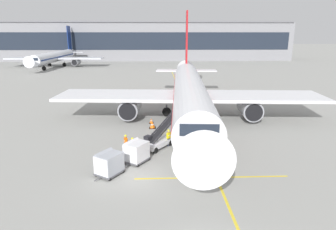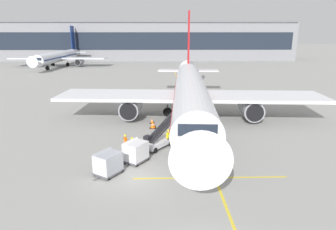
# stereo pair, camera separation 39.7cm
# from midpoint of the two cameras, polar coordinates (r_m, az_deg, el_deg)

# --- Properties ---
(ground_plane) EXTENTS (600.00, 600.00, 0.00)m
(ground_plane) POSITION_cam_midpoint_polar(r_m,az_deg,el_deg) (23.63, -6.05, -12.07)
(ground_plane) COLOR gray
(parked_airplane) EXTENTS (34.35, 44.64, 14.64)m
(parked_airplane) POSITION_cam_midpoint_polar(r_m,az_deg,el_deg) (38.74, 3.85, 4.39)
(parked_airplane) COLOR white
(parked_airplane) RESTS_ON ground
(belt_loader) EXTENTS (4.23, 4.96, 3.03)m
(belt_loader) POSITION_cam_midpoint_polar(r_m,az_deg,el_deg) (29.43, -2.26, -4.51)
(belt_loader) COLOR silver
(belt_loader) RESTS_ON ground
(baggage_cart_lead) EXTENTS (2.44, 2.71, 1.91)m
(baggage_cart_lead) POSITION_cam_midpoint_polar(r_m,az_deg,el_deg) (26.21, -6.55, -6.84)
(baggage_cart_lead) COLOR #515156
(baggage_cart_lead) RESTS_ON ground
(baggage_cart_second) EXTENTS (2.44, 2.71, 1.91)m
(baggage_cart_second) POSITION_cam_midpoint_polar(r_m,az_deg,el_deg) (24.29, -11.68, -8.92)
(baggage_cart_second) COLOR #515156
(baggage_cart_second) RESTS_ON ground
(ground_crew_by_loader) EXTENTS (0.38, 0.52, 1.74)m
(ground_crew_by_loader) POSITION_cam_midpoint_polar(r_m,az_deg,el_deg) (28.40, -8.43, -5.13)
(ground_crew_by_loader) COLOR #514C42
(ground_crew_by_loader) RESTS_ON ground
(ground_crew_by_carts) EXTENTS (0.43, 0.46, 1.74)m
(ground_crew_by_carts) POSITION_cam_midpoint_polar(r_m,az_deg,el_deg) (29.55, -0.28, -4.14)
(ground_crew_by_carts) COLOR #333847
(ground_crew_by_carts) RESTS_ON ground
(ground_crew_marshaller) EXTENTS (0.43, 0.46, 1.74)m
(ground_crew_marshaller) POSITION_cam_midpoint_polar(r_m,az_deg,el_deg) (27.57, -7.17, -5.72)
(ground_crew_marshaller) COLOR #514C42
(ground_crew_marshaller) RESTS_ON ground
(ground_crew_wingwalker) EXTENTS (0.40, 0.51, 1.74)m
(ground_crew_wingwalker) POSITION_cam_midpoint_polar(r_m,az_deg,el_deg) (26.64, -6.54, -6.47)
(ground_crew_wingwalker) COLOR #514C42
(ground_crew_wingwalker) RESTS_ON ground
(safety_cone_engine_keepout) EXTENTS (0.70, 0.70, 0.79)m
(safety_cone_engine_keepout) POSITION_cam_midpoint_polar(r_m,az_deg,el_deg) (35.35, -3.35, -1.93)
(safety_cone_engine_keepout) COLOR black
(safety_cone_engine_keepout) RESTS_ON ground
(safety_cone_wingtip) EXTENTS (0.69, 0.69, 0.77)m
(safety_cone_wingtip) POSITION_cam_midpoint_polar(r_m,az_deg,el_deg) (35.43, -3.24, -1.90)
(safety_cone_wingtip) COLOR black
(safety_cone_wingtip) RESTS_ON ground
(safety_cone_nose_mark) EXTENTS (0.54, 0.54, 0.62)m
(safety_cone_nose_mark) POSITION_cam_midpoint_polar(r_m,az_deg,el_deg) (37.28, -3.50, -1.15)
(safety_cone_nose_mark) COLOR black
(safety_cone_nose_mark) RESTS_ON ground
(apron_guidance_line_lead_in) EXTENTS (0.20, 110.00, 0.01)m
(apron_guidance_line_lead_in) POSITION_cam_midpoint_polar(r_m,az_deg,el_deg) (38.84, 4.33, -0.94)
(apron_guidance_line_lead_in) COLOR yellow
(apron_guidance_line_lead_in) RESTS_ON ground
(apron_guidance_line_stop_bar) EXTENTS (12.00, 0.20, 0.01)m
(apron_guidance_line_stop_bar) POSITION_cam_midpoint_polar(r_m,az_deg,el_deg) (23.99, 7.82, -11.69)
(apron_guidance_line_stop_bar) COLOR yellow
(apron_guidance_line_stop_bar) RESTS_ON ground
(terminal_building) EXTENTS (138.14, 17.49, 15.66)m
(terminal_building) POSITION_cam_midpoint_polar(r_m,az_deg,el_deg) (131.39, -8.52, 13.78)
(terminal_building) COLOR gray
(terminal_building) RESTS_ON ground
(distant_airplane) EXTENTS (31.81, 40.66, 13.58)m
(distant_airplane) POSITION_cam_midpoint_polar(r_m,az_deg,el_deg) (108.37, -20.75, 10.31)
(distant_airplane) COLOR silver
(distant_airplane) RESTS_ON ground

